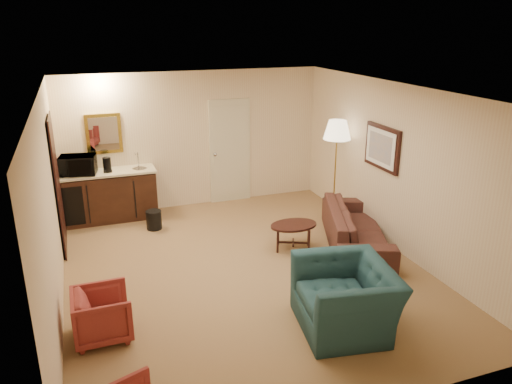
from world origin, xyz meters
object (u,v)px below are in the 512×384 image
Objects in this scene: waste_bin at (154,220)px; sofa at (357,222)px; rose_chair_near at (102,312)px; coffee_maker at (107,165)px; floor_lamp at (335,170)px; wetbar_cabinet at (111,195)px; teal_armchair at (346,287)px; microwave at (78,163)px; coffee_table at (293,237)px.

sofa is at bearing -31.85° from waste_bin.
rose_chair_near is 3.75m from coffee_maker.
floor_lamp is at bearing -20.13° from coffee_maker.
floor_lamp reaches higher than wetbar_cabinet.
coffee_maker is (-2.33, 4.41, 0.53)m from teal_armchair.
microwave is (-4.35, 1.30, 0.21)m from floor_lamp.
sofa is 3.48m from waste_bin.
coffee_table is at bearing -26.22° from microwave.
coffee_table is 1.25× the size of microwave.
teal_armchair is at bearing 167.17° from sofa.
sofa is 4.44m from coffee_maker.
microwave reaches higher than coffee_maker.
coffee_table is (2.61, -2.30, -0.24)m from wetbar_cabinet.
sofa is 4.87m from microwave.
wetbar_cabinet is 3.72m from rose_chair_near.
microwave is (-0.50, -0.02, 0.66)m from wetbar_cabinet.
floor_lamp is at bearing -18.92° from wetbar_cabinet.
floor_lamp reaches higher than teal_armchair.
wetbar_cabinet is 5.02m from teal_armchair.
teal_armchair is at bearing -47.49° from microwave.
rose_chair_near is at bearing -96.06° from wetbar_cabinet.
wetbar_cabinet is 4.89× the size of waste_bin.
coffee_table is at bearing 96.69° from sofa.
teal_armchair is at bearing -97.65° from coffee_table.
rose_chair_near is at bearing 127.07° from sofa.
sofa is 8.29× the size of coffee_maker.
wetbar_cabinet is 2.72× the size of microwave.
sofa is 2.93× the size of coffee_table.
microwave is at bearing -178.20° from wetbar_cabinet.
floor_lamp is at bearing 38.40° from coffee_table.
teal_armchair is 3.51m from floor_lamp.
wetbar_cabinet reaches higher than coffee_table.
rose_chair_near is at bearing -109.28° from waste_bin.
coffee_table is at bearing -38.84° from waste_bin.
floor_lamp is 4.54m from microwave.
floor_lamp reaches higher than sofa.
coffee_table is 3.96m from microwave.
coffee_maker is at bearing 161.72° from floor_lamp.
coffee_maker is at bearing 6.61° from microwave.
sofa reaches higher than rose_chair_near.
teal_armchair is 5.29m from microwave.
wetbar_cabinet is 3.49m from coffee_table.
coffee_maker reaches higher than wetbar_cabinet.
coffee_maker reaches higher than sofa.
coffee_table is at bearing -42.54° from coffee_maker.
wetbar_cabinet is at bearing 75.69° from sofa.
coffee_maker is (-2.62, 2.26, 0.84)m from coffee_table.
sofa is at bearing -35.34° from wetbar_cabinet.
wetbar_cabinet is 6.16× the size of coffee_maker.
waste_bin is (-2.95, 1.83, -0.26)m from sofa.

